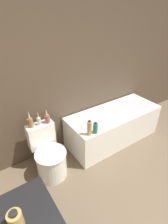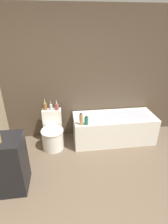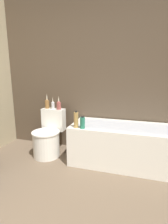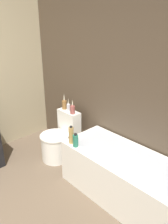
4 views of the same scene
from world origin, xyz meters
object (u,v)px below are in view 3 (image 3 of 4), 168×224
object	(u,v)px
vase_silver	(53,105)
shampoo_bottle_short	(82,123)
bathtub	(129,145)
toilet	(48,137)
vase_bronze	(59,105)
vase_gold	(47,103)
shampoo_bottle_tall	(76,120)

from	to	relation	value
vase_silver	shampoo_bottle_short	xyz separation A→B (m)	(0.65, -0.43, -0.14)
bathtub	toilet	world-z (taller)	toilet
vase_bronze	vase_silver	bearing A→B (deg)	171.82
vase_gold	toilet	bearing A→B (deg)	-63.20
bathtub	toilet	bearing A→B (deg)	-177.37
toilet	shampoo_bottle_tall	world-z (taller)	shampoo_bottle_tall
vase_gold	shampoo_bottle_tall	size ratio (longest dim) A/B	1.07
vase_silver	bathtub	bearing A→B (deg)	-6.98
bathtub	shampoo_bottle_short	size ratio (longest dim) A/B	9.68
vase_silver	vase_bronze	distance (m)	0.12
vase_silver	toilet	bearing A→B (deg)	-90.00
vase_bronze	shampoo_bottle_tall	size ratio (longest dim) A/B	0.95
bathtub	vase_gold	world-z (taller)	vase_gold
shampoo_bottle_tall	bathtub	bearing A→B (deg)	19.92
toilet	shampoo_bottle_short	xyz separation A→B (m)	(0.65, -0.21, 0.36)
bathtub	shampoo_bottle_tall	bearing A→B (deg)	-160.08
bathtub	shampoo_bottle_short	xyz separation A→B (m)	(-0.62, -0.27, 0.36)
bathtub	vase_silver	bearing A→B (deg)	173.02
bathtub	vase_silver	xyz separation A→B (m)	(-1.27, 0.16, 0.50)
vase_bronze	shampoo_bottle_tall	xyz separation A→B (m)	(0.44, -0.40, -0.11)
vase_gold	shampoo_bottle_tall	world-z (taller)	vase_gold
toilet	vase_gold	bearing A→B (deg)	116.80
bathtub	toilet	xyz separation A→B (m)	(-1.27, -0.06, -0.00)
vase_gold	vase_bronze	distance (m)	0.23
vase_bronze	shampoo_bottle_short	size ratio (longest dim) A/B	1.30
toilet	shampoo_bottle_short	bearing A→B (deg)	-18.29
vase_silver	shampoo_bottle_short	world-z (taller)	vase_silver
vase_silver	shampoo_bottle_tall	xyz separation A→B (m)	(0.55, -0.42, -0.11)
bathtub	shampoo_bottle_short	bearing A→B (deg)	-156.38
vase_gold	vase_bronze	size ratio (longest dim) A/B	1.12
vase_bronze	shampoo_bottle_short	world-z (taller)	vase_bronze
shampoo_bottle_short	vase_silver	bearing A→B (deg)	146.56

